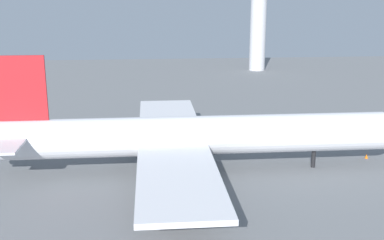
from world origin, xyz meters
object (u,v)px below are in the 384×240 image
at_px(control_tower, 258,16).
at_px(catering_truck, 261,125).
at_px(safety_cone_nose, 366,156).
at_px(cargo_airplane, 190,136).

bearing_deg(control_tower, catering_truck, -102.09).
bearing_deg(control_tower, safety_cone_nose, -91.63).
bearing_deg(control_tower, cargo_airplane, -108.38).
height_order(safety_cone_nose, control_tower, control_tower).
distance_m(safety_cone_nose, control_tower, 100.26).
distance_m(cargo_airplane, catering_truck, 28.27).
bearing_deg(catering_truck, control_tower, 77.91).
height_order(cargo_airplane, control_tower, control_tower).
xyz_separation_m(cargo_airplane, catering_truck, (16.77, 22.27, -4.73)).
height_order(catering_truck, safety_cone_nose, catering_truck).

